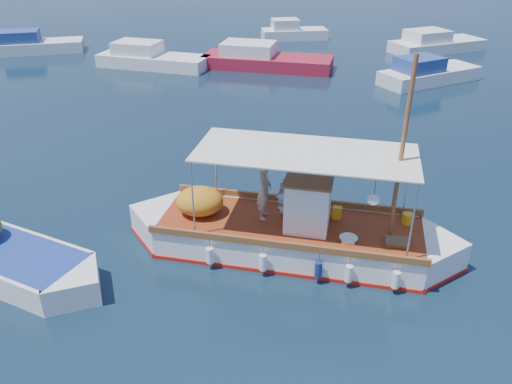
{
  "coord_description": "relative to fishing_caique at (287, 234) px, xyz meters",
  "views": [
    {
      "loc": [
        -0.19,
        -12.82,
        8.46
      ],
      "look_at": [
        -0.47,
        0.0,
        1.51
      ],
      "focal_mm": 35.0,
      "sensor_mm": 36.0,
      "label": 1
    }
  ],
  "objects": [
    {
      "name": "bg_boat_ne",
      "position": [
        8.9,
        17.5,
        -0.04
      ],
      "size": [
        6.58,
        4.98,
        1.8
      ],
      "rotation": [
        0.0,
        0.0,
        0.51
      ],
      "color": "silver",
      "rests_on": "ground"
    },
    {
      "name": "ground",
      "position": [
        -0.46,
        0.71,
        -0.53
      ],
      "size": [
        160.0,
        160.0,
        0.0
      ],
      "primitive_type": "plane",
      "color": "black",
      "rests_on": "ground"
    },
    {
      "name": "bg_boat_n",
      "position": [
        -0.89,
        20.76,
        -0.04
      ],
      "size": [
        8.81,
        4.52,
        1.8
      ],
      "rotation": [
        0.0,
        0.0,
        -0.21
      ],
      "color": "maroon",
      "rests_on": "ground"
    },
    {
      "name": "bg_boat_far_n",
      "position": [
        1.42,
        30.0,
        -0.04
      ],
      "size": [
        5.48,
        2.81,
        1.8
      ],
      "rotation": [
        0.0,
        0.0,
        0.16
      ],
      "color": "silver",
      "rests_on": "ground"
    },
    {
      "name": "bg_boat_e",
      "position": [
        11.77,
        25.76,
        -0.04
      ],
      "size": [
        7.52,
        5.24,
        1.8
      ],
      "rotation": [
        0.0,
        0.0,
        0.42
      ],
      "color": "silver",
      "rests_on": "ground"
    },
    {
      "name": "fishing_caique",
      "position": [
        0.0,
        0.0,
        0.0
      ],
      "size": [
        9.7,
        4.03,
        6.03
      ],
      "rotation": [
        0.0,
        0.0,
        -0.19
      ],
      "color": "white",
      "rests_on": "ground"
    },
    {
      "name": "dinghy",
      "position": [
        -7.86,
        -1.13,
        -0.18
      ],
      "size": [
        6.2,
        3.8,
        1.67
      ],
      "rotation": [
        0.0,
        0.0,
        -0.43
      ],
      "color": "white",
      "rests_on": "ground"
    },
    {
      "name": "bg_boat_far_w",
      "position": [
        -17.82,
        24.83,
        -0.04
      ],
      "size": [
        6.93,
        3.98,
        1.8
      ],
      "rotation": [
        0.0,
        0.0,
        0.27
      ],
      "color": "silver",
      "rests_on": "ground"
    },
    {
      "name": "bg_boat_nw",
      "position": [
        -8.35,
        20.87,
        -0.04
      ],
      "size": [
        7.68,
        4.26,
        1.8
      ],
      "rotation": [
        0.0,
        0.0,
        -0.27
      ],
      "color": "silver",
      "rests_on": "ground"
    }
  ]
}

